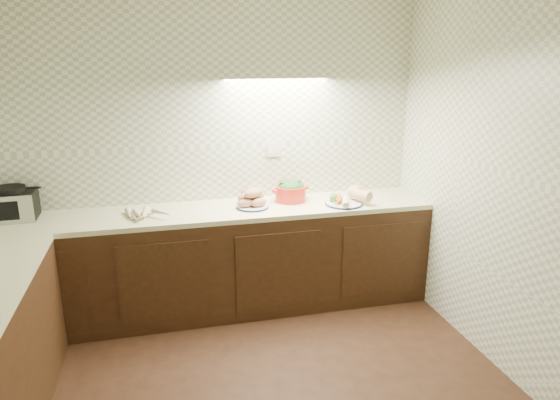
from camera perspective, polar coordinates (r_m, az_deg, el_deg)
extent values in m
cube|color=#A2AD89|center=(4.29, -7.87, 5.10)|extent=(3.60, 0.05, 2.60)
cube|color=#A2AD89|center=(3.37, 27.58, 0.20)|extent=(0.05, 3.60, 2.60)
cube|color=beige|center=(4.39, -0.72, 5.77)|extent=(0.13, 0.01, 0.12)
cube|color=black|center=(4.29, -7.02, -7.08)|extent=(3.60, 0.60, 0.86)
cube|color=beige|center=(4.13, -7.24, -1.35)|extent=(3.60, 0.60, 0.04)
cube|color=black|center=(4.35, -28.36, -0.57)|extent=(0.37, 0.28, 0.22)
cube|color=#A4A5AA|center=(4.22, -28.75, -1.10)|extent=(0.36, 0.02, 0.22)
cube|color=black|center=(4.22, -28.75, -1.10)|extent=(0.23, 0.01, 0.15)
cylinder|color=black|center=(4.32, -28.59, 1.06)|extent=(0.24, 0.24, 0.04)
cone|color=beige|center=(4.02, -14.04, -1.61)|extent=(0.16, 0.21, 0.04)
cone|color=beige|center=(4.06, -16.46, -1.64)|extent=(0.11, 0.20, 0.04)
cone|color=beige|center=(3.99, -16.07, -1.87)|extent=(0.07, 0.22, 0.05)
cone|color=beige|center=(4.03, -13.69, -1.51)|extent=(0.17, 0.16, 0.05)
cone|color=beige|center=(3.99, -15.21, -1.89)|extent=(0.09, 0.20, 0.04)
cone|color=beige|center=(4.05, -15.50, -1.60)|extent=(0.12, 0.21, 0.04)
cone|color=beige|center=(4.03, -16.65, -1.27)|extent=(0.06, 0.23, 0.05)
cone|color=beige|center=(4.04, -15.02, -1.19)|extent=(0.07, 0.20, 0.04)
cone|color=beige|center=(4.11, -16.00, -0.98)|extent=(0.16, 0.20, 0.04)
cylinder|color=#141F3D|center=(4.15, -3.17, -0.80)|extent=(0.27, 0.27, 0.01)
cylinder|color=silver|center=(4.14, -3.17, -0.78)|extent=(0.26, 0.26, 0.02)
ellipsoid|color=#B2795E|center=(4.10, -3.91, -0.35)|extent=(0.15, 0.09, 0.07)
ellipsoid|color=#B2795E|center=(4.12, -2.43, -0.27)|extent=(0.15, 0.09, 0.07)
ellipsoid|color=#B2795E|center=(4.18, -3.34, -0.03)|extent=(0.15, 0.09, 0.07)
ellipsoid|color=#B2795E|center=(4.14, -3.81, 0.37)|extent=(0.15, 0.09, 0.07)
ellipsoid|color=#B2795E|center=(4.17, -2.79, 0.49)|extent=(0.15, 0.09, 0.07)
ellipsoid|color=#B2795E|center=(4.10, -3.17, 0.73)|extent=(0.15, 0.09, 0.07)
ellipsoid|color=#B2795E|center=(4.13, -3.00, 0.92)|extent=(0.15, 0.09, 0.07)
cylinder|color=black|center=(4.27, -3.76, 0.01)|extent=(0.15, 0.15, 0.06)
sphere|color=maroon|center=(4.25, -3.98, 0.63)|extent=(0.08, 0.08, 0.08)
sphere|color=beige|center=(4.27, -3.39, 0.56)|extent=(0.05, 0.05, 0.05)
cylinder|color=red|center=(4.32, 1.21, 0.77)|extent=(0.32, 0.32, 0.13)
cube|color=red|center=(4.24, -0.56, 1.01)|extent=(0.04, 0.06, 0.02)
cube|color=red|center=(4.38, 2.94, 1.47)|extent=(0.04, 0.06, 0.02)
ellipsoid|color=#295D25|center=(4.30, 1.22, 1.45)|extent=(0.24, 0.24, 0.13)
cylinder|color=#141F3D|center=(4.26, 7.30, -0.44)|extent=(0.32, 0.32, 0.01)
cylinder|color=silver|center=(4.26, 7.30, -0.41)|extent=(0.30, 0.30, 0.02)
cone|color=orange|center=(4.26, 6.83, -0.02)|extent=(0.12, 0.17, 0.04)
cone|color=orange|center=(4.26, 7.25, -0.02)|extent=(0.06, 0.18, 0.04)
cone|color=orange|center=(4.26, 6.48, -0.03)|extent=(0.07, 0.18, 0.04)
cone|color=orange|center=(4.24, 6.87, 0.16)|extent=(0.13, 0.17, 0.04)
cylinder|color=silver|center=(4.19, 7.50, -0.24)|extent=(0.12, 0.21, 0.05)
cylinder|color=#367B33|center=(4.30, 6.09, 0.25)|extent=(0.10, 0.14, 0.05)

